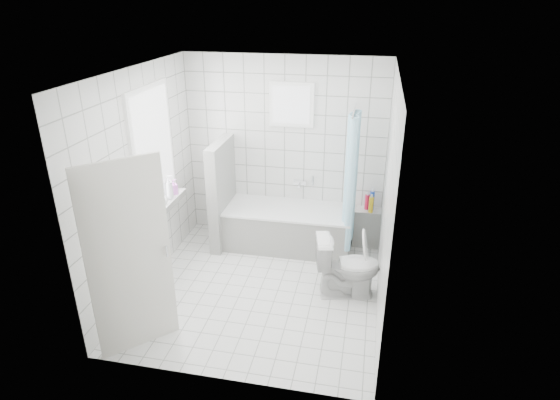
# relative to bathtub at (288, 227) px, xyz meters

# --- Properties ---
(ground) EXTENTS (3.00, 3.00, 0.00)m
(ground) POSITION_rel_bathtub_xyz_m (-0.13, -1.13, -0.29)
(ground) COLOR white
(ground) RESTS_ON ground
(ceiling) EXTENTS (3.00, 3.00, 0.00)m
(ceiling) POSITION_rel_bathtub_xyz_m (-0.13, -1.13, 2.31)
(ceiling) COLOR white
(ceiling) RESTS_ON ground
(wall_back) EXTENTS (2.80, 0.02, 2.60)m
(wall_back) POSITION_rel_bathtub_xyz_m (-0.13, 0.37, 1.01)
(wall_back) COLOR white
(wall_back) RESTS_ON ground
(wall_front) EXTENTS (2.80, 0.02, 2.60)m
(wall_front) POSITION_rel_bathtub_xyz_m (-0.13, -2.62, 1.01)
(wall_front) COLOR white
(wall_front) RESTS_ON ground
(wall_left) EXTENTS (0.02, 3.00, 2.60)m
(wall_left) POSITION_rel_bathtub_xyz_m (-1.53, -1.13, 1.01)
(wall_left) COLOR white
(wall_left) RESTS_ON ground
(wall_right) EXTENTS (0.02, 3.00, 2.60)m
(wall_right) POSITION_rel_bathtub_xyz_m (1.27, -1.13, 1.01)
(wall_right) COLOR white
(wall_right) RESTS_ON ground
(window_left) EXTENTS (0.01, 0.90, 1.40)m
(window_left) POSITION_rel_bathtub_xyz_m (-1.49, -0.83, 1.31)
(window_left) COLOR white
(window_left) RESTS_ON wall_left
(window_back) EXTENTS (0.50, 0.01, 0.50)m
(window_back) POSITION_rel_bathtub_xyz_m (-0.03, 0.33, 1.66)
(window_back) COLOR white
(window_back) RESTS_ON wall_back
(window_sill) EXTENTS (0.18, 1.02, 0.08)m
(window_sill) POSITION_rel_bathtub_xyz_m (-1.44, -0.83, 0.57)
(window_sill) COLOR white
(window_sill) RESTS_ON wall_left
(door) EXTENTS (0.59, 0.60, 2.00)m
(door) POSITION_rel_bathtub_xyz_m (-1.11, -2.32, 0.71)
(door) COLOR silver
(door) RESTS_ON ground
(bathtub) EXTENTS (1.75, 0.77, 0.58)m
(bathtub) POSITION_rel_bathtub_xyz_m (0.00, 0.00, 0.00)
(bathtub) COLOR white
(bathtub) RESTS_ON ground
(partition_wall) EXTENTS (0.15, 0.85, 1.50)m
(partition_wall) POSITION_rel_bathtub_xyz_m (-0.94, -0.05, 0.46)
(partition_wall) COLOR white
(partition_wall) RESTS_ON ground
(tiled_ledge) EXTENTS (0.40, 0.24, 0.55)m
(tiled_ledge) POSITION_rel_bathtub_xyz_m (1.09, 0.25, -0.02)
(tiled_ledge) COLOR white
(tiled_ledge) RESTS_ON ground
(toilet) EXTENTS (0.82, 0.57, 0.76)m
(toilet) POSITION_rel_bathtub_xyz_m (0.90, -1.02, 0.09)
(toilet) COLOR white
(toilet) RESTS_ON ground
(curtain_rod) EXTENTS (0.02, 0.80, 0.02)m
(curtain_rod) POSITION_rel_bathtub_xyz_m (0.82, -0.03, 1.71)
(curtain_rod) COLOR silver
(curtain_rod) RESTS_ON wall_back
(shower_curtain) EXTENTS (0.14, 0.48, 1.78)m
(shower_curtain) POSITION_rel_bathtub_xyz_m (0.82, -0.16, 0.81)
(shower_curtain) COLOR #4AB3DB
(shower_curtain) RESTS_ON curtain_rod
(tub_faucet) EXTENTS (0.18, 0.06, 0.06)m
(tub_faucet) POSITION_rel_bathtub_xyz_m (0.10, 0.33, 0.56)
(tub_faucet) COLOR silver
(tub_faucet) RESTS_ON wall_back
(sill_bottles) EXTENTS (0.16, 0.48, 0.31)m
(sill_bottles) POSITION_rel_bathtub_xyz_m (-1.43, -0.70, 0.73)
(sill_bottles) COLOR white
(sill_bottles) RESTS_ON window_sill
(ledge_bottles) EXTENTS (0.13, 0.16, 0.27)m
(ledge_bottles) POSITION_rel_bathtub_xyz_m (1.10, 0.24, 0.38)
(ledge_bottles) COLOR #DD1A44
(ledge_bottles) RESTS_ON tiled_ledge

